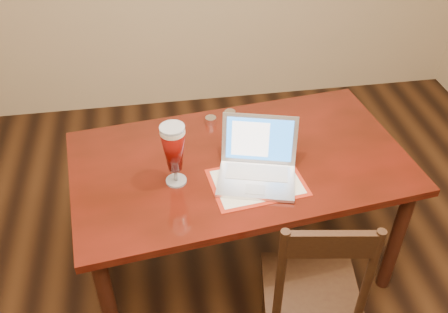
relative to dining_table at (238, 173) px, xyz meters
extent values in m
cube|color=#4E110A|center=(0.01, 0.01, 0.06)|extent=(1.76, 1.13, 0.04)
cylinder|color=black|center=(-0.69, -0.46, -0.33)|extent=(0.07, 0.07, 0.74)
cylinder|color=black|center=(0.80, -0.29, -0.33)|extent=(0.07, 0.07, 0.74)
cylinder|color=black|center=(-0.78, 0.30, -0.33)|extent=(0.07, 0.07, 0.74)
cylinder|color=black|center=(0.71, 0.48, -0.33)|extent=(0.07, 0.07, 0.74)
cube|color=#9B200E|center=(0.06, -0.18, 0.08)|extent=(0.47, 0.36, 0.00)
cube|color=beige|center=(0.06, -0.18, 0.08)|extent=(0.42, 0.32, 0.00)
cube|color=silver|center=(0.05, -0.18, 0.09)|extent=(0.41, 0.34, 0.02)
cube|color=#B6B6BB|center=(0.07, -0.13, 0.10)|extent=(0.31, 0.19, 0.00)
cube|color=#BABABF|center=(0.03, -0.24, 0.10)|extent=(0.10, 0.09, 0.00)
cube|color=silver|center=(0.09, -0.02, 0.22)|extent=(0.37, 0.17, 0.24)
cube|color=blue|center=(0.09, -0.03, 0.22)|extent=(0.32, 0.14, 0.20)
cube|color=white|center=(0.05, -0.02, 0.22)|extent=(0.19, 0.09, 0.17)
cylinder|color=silver|center=(-0.32, -0.11, 0.09)|extent=(0.10, 0.10, 0.01)
cylinder|color=silver|center=(-0.32, -0.11, 0.13)|extent=(0.02, 0.02, 0.07)
cylinder|color=beige|center=(-0.32, -0.11, 0.38)|extent=(0.11, 0.11, 0.02)
cylinder|color=silver|center=(-0.32, -0.11, 0.39)|extent=(0.11, 0.11, 0.01)
cylinder|color=white|center=(-0.09, 0.34, 0.10)|extent=(0.06, 0.06, 0.04)
cylinder|color=white|center=(0.02, 0.38, 0.10)|extent=(0.06, 0.06, 0.04)
cube|color=black|center=(0.24, -0.57, -0.26)|extent=(0.49, 0.47, 0.04)
cylinder|color=black|center=(0.09, -0.38, -0.49)|extent=(0.04, 0.04, 0.42)
cylinder|color=black|center=(0.44, -0.44, -0.49)|extent=(0.04, 0.04, 0.42)
cylinder|color=black|center=(0.04, -0.71, 0.04)|extent=(0.04, 0.04, 0.56)
cylinder|color=black|center=(0.39, -0.76, 0.04)|extent=(0.04, 0.04, 0.56)
cube|color=black|center=(0.21, -0.73, 0.25)|extent=(0.35, 0.08, 0.12)
camera|label=1|loc=(-0.37, -1.88, 1.66)|focal=40.00mm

